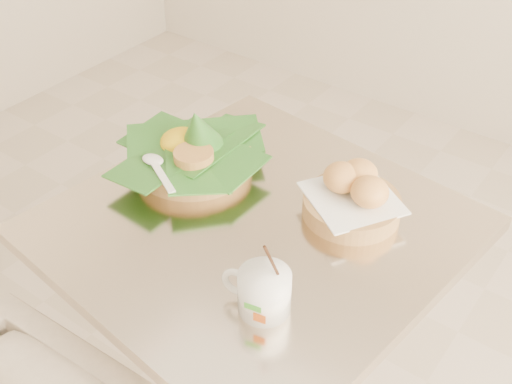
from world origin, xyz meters
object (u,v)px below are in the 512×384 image
Objects in this scene: rice_basket at (193,150)px; bread_basket at (353,196)px; cafe_table at (255,302)px; coffee_mug at (263,290)px.

rice_basket is 1.40× the size of bread_basket.
rice_basket reaches higher than cafe_table.
rice_basket is at bearing 146.24° from coffee_mug.
bread_basket is at bearing 91.01° from coffee_mug.
rice_basket is 0.35m from bread_basket.
cafe_table is 0.35m from rice_basket.
rice_basket reaches higher than coffee_mug.
coffee_mug is at bearing -33.76° from rice_basket.
rice_basket is 2.05× the size of coffee_mug.
bread_basket is (0.35, 0.07, -0.00)m from rice_basket.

